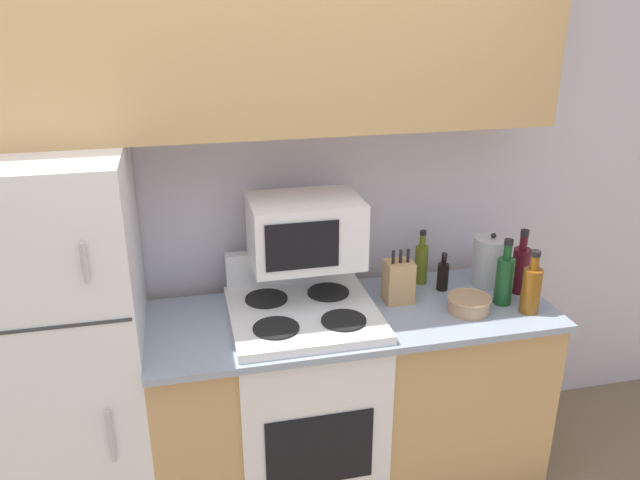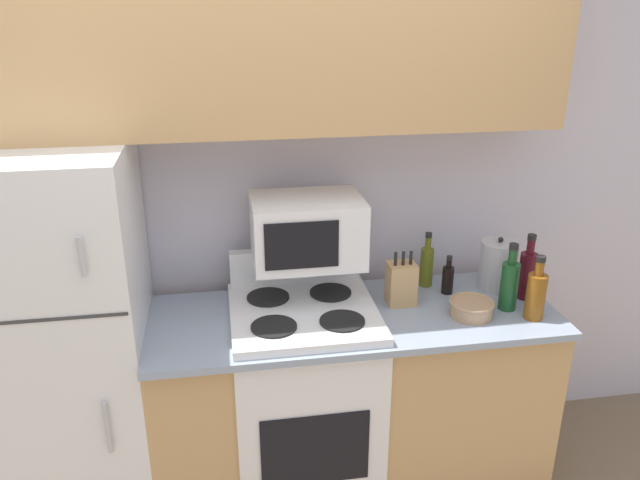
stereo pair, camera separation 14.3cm
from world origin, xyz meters
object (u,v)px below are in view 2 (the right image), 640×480
at_px(knife_block, 401,283).
at_px(kettle, 498,265).
at_px(bowl, 472,308).
at_px(bottle_wine_green, 509,284).
at_px(bottle_olive_oil, 427,265).
at_px(refrigerator, 55,346).
at_px(bottle_wine_red, 527,273).
at_px(microwave, 307,230).
at_px(bottle_soy_sauce, 448,279).
at_px(stove, 305,398).
at_px(bottle_whiskey, 536,294).

xyz_separation_m(knife_block, kettle, (0.48, 0.07, 0.02)).
relative_size(knife_block, bowl, 1.32).
bearing_deg(bottle_wine_green, bottle_olive_oil, 134.13).
bearing_deg(refrigerator, knife_block, 0.34).
bearing_deg(bottle_olive_oil, bottle_wine_red, -25.98).
relative_size(microwave, bottle_wine_red, 1.54).
xyz_separation_m(refrigerator, bottle_soy_sauce, (1.69, 0.07, 0.14)).
height_order(microwave, bottle_wine_green, microwave).
relative_size(knife_block, bottle_olive_oil, 0.95).
xyz_separation_m(bottle_wine_red, bottle_wine_green, (-0.12, -0.09, 0.00)).
bearing_deg(kettle, bottle_wine_green, -100.92).
height_order(stove, bowl, stove).
xyz_separation_m(bowl, kettle, (0.21, 0.23, 0.08)).
distance_m(bottle_whiskey, kettle, 0.30).
bearing_deg(bottle_soy_sauce, stove, -170.09).
bearing_deg(bottle_soy_sauce, bottle_olive_oil, 126.97).
bearing_deg(bottle_wine_green, knife_block, 164.36).
relative_size(refrigerator, bottle_whiskey, 5.85).
relative_size(bottle_wine_green, kettle, 1.19).
relative_size(microwave, kettle, 1.83).
distance_m(knife_block, bottle_soy_sauce, 0.25).
bearing_deg(bowl, refrigerator, 174.97).
bearing_deg(bottle_olive_oil, bottle_soy_sauce, -53.03).
distance_m(bottle_wine_red, bottle_olive_oil, 0.44).
xyz_separation_m(bowl, bottle_olive_oil, (-0.09, 0.32, 0.07)).
bearing_deg(kettle, bottle_wine_red, -52.01).
height_order(knife_block, bottle_soy_sauce, knife_block).
xyz_separation_m(bottle_olive_oil, bottle_wine_green, (0.27, -0.28, 0.02)).
xyz_separation_m(knife_block, bottle_wine_red, (0.56, -0.04, 0.02)).
bearing_deg(bottle_wine_red, bottle_wine_green, -145.30).
bearing_deg(microwave, kettle, 0.44).
relative_size(bottle_olive_oil, kettle, 1.03).
height_order(bowl, bottle_whiskey, bottle_whiskey).
distance_m(bottle_olive_oil, kettle, 0.32).
bearing_deg(bottle_whiskey, bottle_wine_red, 73.91).
distance_m(bottle_whiskey, bottle_wine_green, 0.12).
relative_size(bottle_whiskey, bottle_soy_sauce, 1.56).
bearing_deg(bottle_olive_oil, bottle_whiskey, -47.68).
distance_m(refrigerator, bottle_wine_red, 2.02).
height_order(stove, bottle_olive_oil, bottle_olive_oil).
height_order(refrigerator, stove, refrigerator).
height_order(bottle_soy_sauce, bottle_wine_green, bottle_wine_green).
bearing_deg(bottle_wine_red, bottle_whiskey, -106.09).
bearing_deg(bottle_whiskey, bottle_soy_sauce, 133.89).
bearing_deg(bottle_whiskey, stove, 170.03).
xyz_separation_m(microwave, bottle_olive_oil, (0.57, 0.09, -0.24)).
bearing_deg(bottle_whiskey, bowl, 166.27).
bearing_deg(bottle_olive_oil, stove, -160.76).
relative_size(stove, bowl, 5.77).
bearing_deg(bottle_wine_red, bottle_olive_oil, 154.02).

